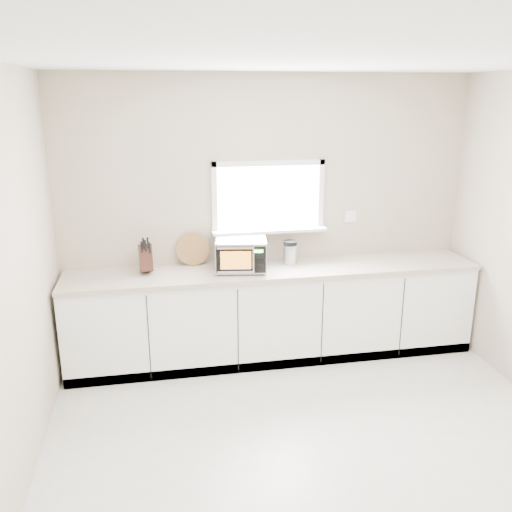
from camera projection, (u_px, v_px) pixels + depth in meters
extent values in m
plane|color=beige|center=(326.00, 465.00, 3.81)|extent=(4.00, 4.00, 0.00)
cube|color=#BAB093|center=(268.00, 217.00, 5.30)|extent=(4.00, 0.02, 2.70)
cube|color=white|center=(268.00, 197.00, 5.23)|extent=(1.00, 0.02, 0.60)
cube|color=white|center=(269.00, 230.00, 5.26)|extent=(1.12, 0.16, 0.03)
cube|color=white|center=(269.00, 163.00, 5.12)|extent=(1.10, 0.04, 0.05)
cube|color=white|center=(268.00, 230.00, 5.31)|extent=(1.10, 0.04, 0.05)
cube|color=white|center=(214.00, 199.00, 5.12)|extent=(0.05, 0.04, 0.70)
cube|color=white|center=(321.00, 195.00, 5.31)|extent=(0.05, 0.04, 0.70)
cube|color=white|center=(350.00, 216.00, 5.46)|extent=(0.12, 0.01, 0.12)
cube|color=white|center=(274.00, 314.00, 5.28)|extent=(3.92, 0.60, 0.88)
cube|color=beige|center=(274.00, 270.00, 5.14)|extent=(3.92, 0.64, 0.04)
cylinder|color=black|center=(220.00, 274.00, 4.93)|extent=(0.02, 0.02, 0.01)
cylinder|color=black|center=(221.00, 265.00, 5.20)|extent=(0.02, 0.02, 0.01)
cylinder|color=black|center=(262.00, 274.00, 4.95)|extent=(0.02, 0.02, 0.01)
cylinder|color=black|center=(261.00, 264.00, 5.22)|extent=(0.02, 0.02, 0.01)
cube|color=#BABEC2|center=(241.00, 254.00, 5.03)|extent=(0.51, 0.42, 0.28)
cube|color=black|center=(241.00, 260.00, 4.86)|extent=(0.44, 0.08, 0.25)
cube|color=orange|center=(236.00, 260.00, 4.85)|extent=(0.27, 0.05, 0.17)
cylinder|color=silver|center=(254.00, 261.00, 4.84)|extent=(0.02, 0.02, 0.22)
cube|color=black|center=(259.00, 260.00, 4.86)|extent=(0.11, 0.02, 0.24)
cube|color=#19FF33|center=(259.00, 251.00, 4.83)|extent=(0.08, 0.02, 0.03)
cube|color=silver|center=(241.00, 239.00, 4.99)|extent=(0.51, 0.42, 0.01)
cube|color=#401F17|center=(146.00, 257.00, 4.97)|extent=(0.13, 0.25, 0.29)
cube|color=black|center=(142.00, 247.00, 4.87)|extent=(0.02, 0.05, 0.10)
cube|color=black|center=(145.00, 246.00, 4.88)|extent=(0.02, 0.05, 0.10)
cube|color=black|center=(149.00, 248.00, 4.89)|extent=(0.02, 0.05, 0.10)
cube|color=black|center=(143.00, 243.00, 4.86)|extent=(0.02, 0.05, 0.10)
cube|color=black|center=(148.00, 243.00, 4.87)|extent=(0.02, 0.05, 0.10)
cylinder|color=olive|center=(193.00, 249.00, 5.19)|extent=(0.32, 0.08, 0.32)
cylinder|color=#BABEC2|center=(290.00, 254.00, 5.23)|extent=(0.14, 0.14, 0.19)
cylinder|color=black|center=(290.00, 243.00, 5.20)|extent=(0.13, 0.13, 0.04)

